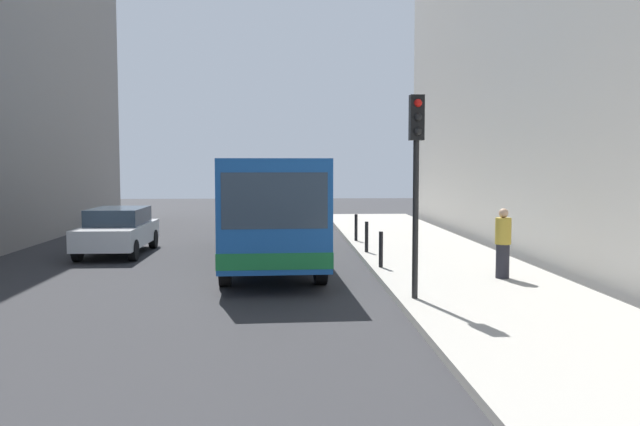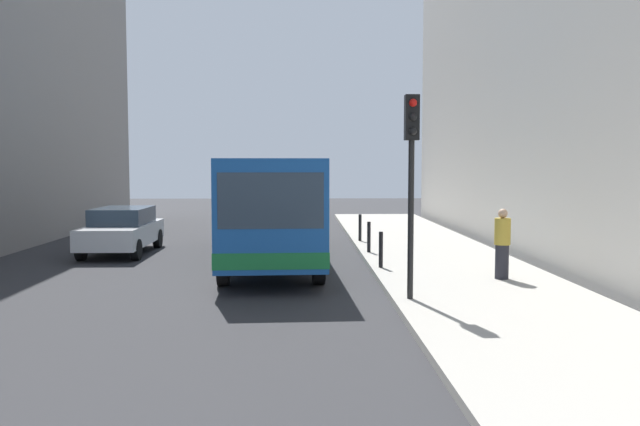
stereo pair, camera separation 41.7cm
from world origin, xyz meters
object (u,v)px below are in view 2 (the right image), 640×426
bollard_mid (369,237)px  bollard_far (360,228)px  bus (271,203)px  bollard_near (381,250)px  pedestrian_near_signal (502,244)px  car_beside_bus (122,229)px  traffic_light (412,158)px  car_behind_bus (287,212)px

bollard_mid → bollard_far: (0.00, 3.05, 0.00)m
bus → bollard_near: 3.98m
bollard_far → pedestrian_near_signal: bearing=-71.4°
car_beside_bus → traffic_light: bearing=134.3°
bus → car_beside_bus: (-4.88, 1.70, -0.94)m
bus → traffic_light: bearing=113.2°
bollard_near → pedestrian_near_signal: pedestrian_near_signal is taller
bus → car_beside_bus: size_ratio=2.52×
car_beside_bus → pedestrian_near_signal: pedestrian_near_signal is taller
car_behind_bus → bollard_mid: 9.01m
bus → car_beside_bus: bus is taller
traffic_light → bollard_mid: size_ratio=4.32×
car_beside_bus → car_behind_bus: (5.15, 7.57, 0.00)m
car_behind_bus → traffic_light: size_ratio=1.09×
traffic_light → pedestrian_near_signal: size_ratio=2.45×
car_behind_bus → bollard_near: car_behind_bus is taller
pedestrian_near_signal → bollard_mid: bearing=-92.6°
bollard_far → bollard_near: bearing=-90.0°
pedestrian_near_signal → bollard_far: bearing=-102.7°
bus → bollard_mid: size_ratio=11.71×
car_beside_bus → bus: bearing=160.6°
car_behind_bus → traffic_light: traffic_light is taller
bus → bollard_far: size_ratio=11.71×
traffic_light → bus: bearing=115.7°
bollard_near → car_behind_bus: bearing=103.2°
bollard_mid → car_beside_bus: bearing=172.6°
car_beside_bus → bollard_near: car_beside_bus is taller
pedestrian_near_signal → car_beside_bus: bearing=-60.5°
car_behind_bus → bollard_near: bearing=106.1°
car_behind_bus → bollard_far: car_behind_bus is taller
car_behind_bus → bollard_far: 6.17m
bollard_near → bollard_mid: bearing=90.0°
traffic_light → pedestrian_near_signal: (2.57, 2.26, -2.02)m
bus → bollard_near: bearing=139.2°
car_beside_bus → traffic_light: size_ratio=1.07×
car_behind_bus → traffic_light: bearing=103.1°
car_beside_bus → bollard_far: 8.14m
bollard_mid → bus: bearing=-167.1°
car_beside_bus → bollard_near: 8.87m
traffic_light → bollard_near: traffic_light is taller
bollard_far → bollard_mid: bearing=-90.0°
car_beside_bus → pedestrian_near_signal: (10.55, -5.88, 0.20)m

